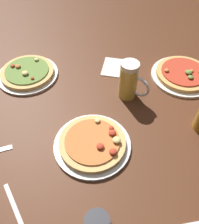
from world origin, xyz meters
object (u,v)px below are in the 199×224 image
(beer_mug_dark, at_px, (129,81))
(fork_spare, at_px, (17,214))
(pizza_plate_near, at_px, (93,143))
(pizza_plate_far, at_px, (28,73))
(pizza_plate_side, at_px, (183,74))
(ramekin_sauce, at_px, (97,223))
(napkin_folded, at_px, (114,67))

(beer_mug_dark, distance_m, fork_spare, 0.65)
(pizza_plate_near, relative_size, pizza_plate_far, 1.00)
(pizza_plate_side, bearing_deg, fork_spare, -128.48)
(pizza_plate_side, relative_size, ramekin_sauce, 3.77)
(pizza_plate_side, relative_size, napkin_folded, 2.06)
(pizza_plate_far, bearing_deg, napkin_folded, 15.21)
(napkin_folded, bearing_deg, pizza_plate_side, -5.34)
(pizza_plate_side, xyz_separation_m, beer_mug_dark, (-0.26, -0.16, 0.07))
(pizza_plate_far, height_order, napkin_folded, pizza_plate_far)
(pizza_plate_far, xyz_separation_m, fork_spare, (0.17, -0.64, -0.01))
(beer_mug_dark, height_order, napkin_folded, beer_mug_dark)
(pizza_plate_near, xyz_separation_m, beer_mug_dark, (0.12, 0.28, 0.07))
(napkin_folded, height_order, fork_spare, napkin_folded)
(pizza_plate_far, distance_m, beer_mug_dark, 0.50)
(napkin_folded, bearing_deg, beer_mug_dark, -67.65)
(pizza_plate_near, distance_m, pizza_plate_side, 0.58)
(pizza_plate_near, bearing_deg, pizza_plate_far, 135.36)
(pizza_plate_far, height_order, fork_spare, pizza_plate_far)
(pizza_plate_near, xyz_separation_m, napkin_folded, (0.04, 0.47, -0.01))
(fork_spare, bearing_deg, napkin_folded, 72.42)
(pizza_plate_near, distance_m, ramekin_sauce, 0.28)
(pizza_plate_far, relative_size, pizza_plate_side, 0.96)
(pizza_plate_side, height_order, beer_mug_dark, beer_mug_dark)
(ramekin_sauce, xyz_separation_m, napkin_folded, (-0.01, 0.75, -0.01))
(napkin_folded, bearing_deg, fork_spare, -107.58)
(pizza_plate_near, height_order, pizza_plate_side, same)
(pizza_plate_far, xyz_separation_m, beer_mug_dark, (0.49, -0.08, 0.07))
(pizza_plate_far, height_order, pizza_plate_side, same)
(pizza_plate_far, bearing_deg, pizza_plate_near, -44.64)
(pizza_plate_near, height_order, pizza_plate_far, same)
(pizza_plate_near, height_order, napkin_folded, pizza_plate_near)
(pizza_plate_side, bearing_deg, pizza_plate_near, -130.26)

